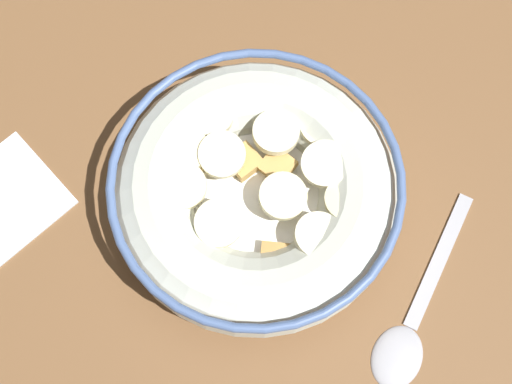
# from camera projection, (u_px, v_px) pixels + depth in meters

# --- Properties ---
(ground_plane) EXTENTS (1.30, 1.30, 0.02)m
(ground_plane) POSITION_uv_depth(u_px,v_px,m) (256.00, 209.00, 0.48)
(ground_plane) COLOR brown
(cereal_bowl) EXTENTS (0.19, 0.19, 0.05)m
(cereal_bowl) POSITION_uv_depth(u_px,v_px,m) (256.00, 192.00, 0.44)
(cereal_bowl) COLOR beige
(cereal_bowl) RESTS_ON ground_plane
(spoon) EXTENTS (0.15, 0.06, 0.01)m
(spoon) POSITION_uv_depth(u_px,v_px,m) (409.00, 332.00, 0.43)
(spoon) COLOR #A5A5AD
(spoon) RESTS_ON ground_plane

